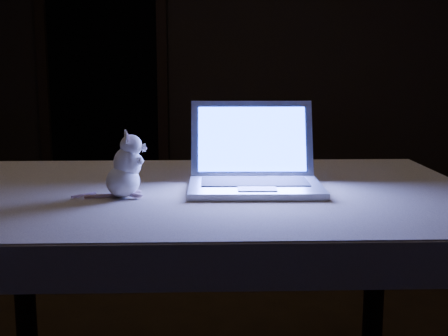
# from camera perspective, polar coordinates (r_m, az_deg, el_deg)

# --- Properties ---
(back_wall) EXTENTS (4.50, 0.04, 2.60)m
(back_wall) POSITION_cam_1_polar(r_m,az_deg,el_deg) (4.66, 1.64, 11.02)
(back_wall) COLOR black
(back_wall) RESTS_ON ground
(doorway) EXTENTS (1.06, 0.36, 2.13)m
(doorway) POSITION_cam_1_polar(r_m,az_deg,el_deg) (4.90, -11.41, 8.03)
(doorway) COLOR black
(doorway) RESTS_ON back_wall
(table) EXTENTS (1.68, 1.23, 0.82)m
(table) POSITION_cam_1_polar(r_m,az_deg,el_deg) (1.93, -2.25, -14.30)
(table) COLOR black
(table) RESTS_ON floor
(tablecloth) EXTENTS (1.78, 1.31, 0.11)m
(tablecloth) POSITION_cam_1_polar(r_m,az_deg,el_deg) (1.77, -4.14, -3.91)
(tablecloth) COLOR beige
(tablecloth) RESTS_ON table
(laptop) EXTENTS (0.44, 0.40, 0.27)m
(laptop) POSITION_cam_1_polar(r_m,az_deg,el_deg) (1.75, 3.03, 2.08)
(laptop) COLOR #B7B8BC
(laptop) RESTS_ON tablecloth
(plush_mouse) EXTENTS (0.17, 0.17, 0.19)m
(plush_mouse) POSITION_cam_1_polar(r_m,az_deg,el_deg) (1.69, -9.64, 0.34)
(plush_mouse) COLOR white
(plush_mouse) RESTS_ON tablecloth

